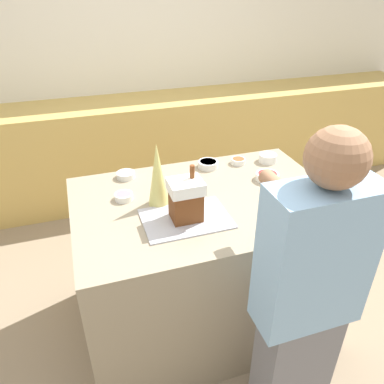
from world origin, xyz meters
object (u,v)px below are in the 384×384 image
(baking_tray, at_px, (186,218))
(candy_bowl_far_right, at_px, (267,176))
(decorative_tree, at_px, (158,175))
(candy_bowl_front_corner, at_px, (268,158))
(gingerbread_house, at_px, (186,199))
(candy_bowl_near_tray_right, at_px, (126,175))
(candy_bowl_beside_tree, at_px, (208,164))
(candy_bowl_far_left, at_px, (238,161))
(person, at_px, (304,306))
(candy_bowl_behind_tray, at_px, (124,196))

(baking_tray, bearing_deg, candy_bowl_far_right, 22.65)
(decorative_tree, relative_size, candy_bowl_front_corner, 3.00)
(gingerbread_house, bearing_deg, baking_tray, -151.29)
(candy_bowl_near_tray_right, height_order, candy_bowl_beside_tree, candy_bowl_beside_tree)
(candy_bowl_far_right, distance_m, candy_bowl_far_left, 0.27)
(baking_tray, distance_m, candy_bowl_near_tray_right, 0.58)
(gingerbread_house, height_order, candy_bowl_far_right, gingerbread_house)
(decorative_tree, relative_size, candy_bowl_far_right, 2.52)
(baking_tray, bearing_deg, candy_bowl_front_corner, 33.49)
(candy_bowl_beside_tree, distance_m, person, 1.13)
(candy_bowl_far_right, bearing_deg, person, -107.95)
(decorative_tree, xyz_separation_m, candy_bowl_behind_tray, (-0.17, 0.10, -0.15))
(baking_tray, relative_size, candy_bowl_far_left, 4.65)
(candy_bowl_behind_tray, bearing_deg, candy_bowl_far_left, 15.25)
(candy_bowl_beside_tree, relative_size, candy_bowl_far_left, 1.36)
(candy_bowl_near_tray_right, xyz_separation_m, candy_bowl_far_left, (0.73, -0.04, -0.00))
(candy_bowl_front_corner, relative_size, candy_bowl_far_left, 1.24)
(decorative_tree, bearing_deg, candy_bowl_front_corner, 19.21)
(gingerbread_house, xyz_separation_m, candy_bowl_behind_tray, (-0.27, 0.29, -0.10))
(decorative_tree, xyz_separation_m, candy_bowl_near_tray_right, (-0.12, 0.35, -0.15))
(candy_bowl_far_right, distance_m, candy_bowl_front_corner, 0.26)
(candy_bowl_near_tray_right, distance_m, person, 1.27)
(person, bearing_deg, candy_bowl_beside_tree, 90.01)
(candy_bowl_near_tray_right, relative_size, candy_bowl_behind_tray, 1.10)
(gingerbread_house, relative_size, candy_bowl_far_left, 2.96)
(gingerbread_house, height_order, candy_bowl_behind_tray, gingerbread_house)
(baking_tray, relative_size, candy_bowl_near_tray_right, 3.93)
(decorative_tree, bearing_deg, baking_tray, -64.14)
(decorative_tree, distance_m, person, 0.94)
(candy_bowl_front_corner, xyz_separation_m, person, (-0.40, -1.08, -0.12))
(candy_bowl_near_tray_right, distance_m, candy_bowl_front_corner, 0.93)
(gingerbread_house, relative_size, candy_bowl_beside_tree, 2.18)
(candy_bowl_far_right, bearing_deg, candy_bowl_far_left, 106.12)
(gingerbread_house, bearing_deg, decorative_tree, 115.97)
(gingerbread_house, distance_m, candy_bowl_front_corner, 0.86)
(candy_bowl_far_right, bearing_deg, candy_bowl_near_tray_right, 159.98)
(baking_tray, height_order, gingerbread_house, gingerbread_house)
(candy_bowl_behind_tray, height_order, candy_bowl_far_left, same)
(gingerbread_house, bearing_deg, candy_bowl_front_corner, 33.49)
(gingerbread_house, xyz_separation_m, candy_bowl_front_corner, (0.71, 0.47, -0.09))
(candy_bowl_far_right, relative_size, candy_bowl_far_left, 1.47)
(decorative_tree, height_order, candy_bowl_near_tray_right, decorative_tree)
(baking_tray, xyz_separation_m, candy_bowl_far_right, (0.59, 0.25, 0.02))
(decorative_tree, distance_m, candy_bowl_front_corner, 0.86)
(person, bearing_deg, candy_bowl_behind_tray, 122.49)
(candy_bowl_far_left, bearing_deg, candy_bowl_beside_tree, 176.80)
(person, bearing_deg, candy_bowl_far_right, 72.05)
(gingerbread_house, xyz_separation_m, decorative_tree, (-0.09, 0.19, 0.05))
(candy_bowl_near_tray_right, distance_m, candy_bowl_beside_tree, 0.52)
(baking_tray, distance_m, candy_bowl_front_corner, 0.85)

